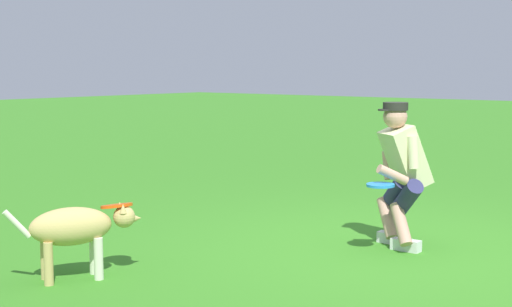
{
  "coord_description": "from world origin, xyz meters",
  "views": [
    {
      "loc": [
        -2.99,
        5.64,
        1.6
      ],
      "look_at": [
        0.72,
        0.96,
        0.9
      ],
      "focal_mm": 51.86,
      "sensor_mm": 36.0,
      "label": 1
    }
  ],
  "objects_px": {
    "person": "(401,170)",
    "frisbee_flying": "(117,206)",
    "frisbee_held": "(380,185)",
    "dog": "(77,228)"
  },
  "relations": [
    {
      "from": "person",
      "to": "frisbee_flying",
      "type": "distance_m",
      "value": 2.51
    },
    {
      "from": "person",
      "to": "dog",
      "type": "xyz_separation_m",
      "value": [
        1.44,
        2.42,
        -0.31
      ]
    },
    {
      "from": "frisbee_held",
      "to": "dog",
      "type": "bearing_deg",
      "value": 54.42
    },
    {
      "from": "frisbee_flying",
      "to": "frisbee_held",
      "type": "relative_size",
      "value": 1.05
    },
    {
      "from": "person",
      "to": "dog",
      "type": "distance_m",
      "value": 2.83
    },
    {
      "from": "person",
      "to": "frisbee_held",
      "type": "xyz_separation_m",
      "value": [
        -0.01,
        0.39,
        -0.09
      ]
    },
    {
      "from": "person",
      "to": "dog",
      "type": "height_order",
      "value": "person"
    },
    {
      "from": "frisbee_flying",
      "to": "frisbee_held",
      "type": "bearing_deg",
      "value": -128.51
    },
    {
      "from": "frisbee_flying",
      "to": "frisbee_held",
      "type": "xyz_separation_m",
      "value": [
        -1.37,
        -1.72,
        0.08
      ]
    },
    {
      "from": "person",
      "to": "frisbee_flying",
      "type": "xyz_separation_m",
      "value": [
        1.35,
        2.1,
        -0.17
      ]
    }
  ]
}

